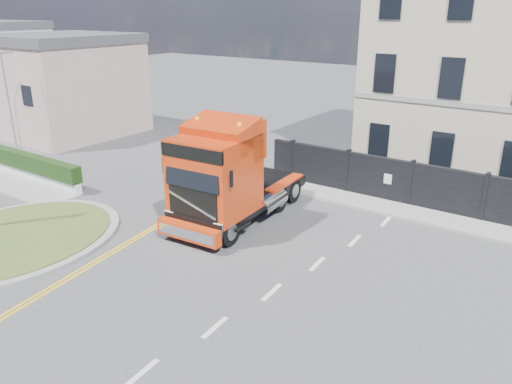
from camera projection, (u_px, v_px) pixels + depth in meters
The scene contains 11 objects.
ground at pixel (207, 261), 17.21m from camera, with size 120.00×120.00×0.00m, color #424244.
traffic_island at pixel (11, 239), 18.64m from camera, with size 6.80×6.80×0.17m.
hedge_wall at pixel (28, 166), 25.09m from camera, with size 8.00×0.55×1.35m.
pavement_side at pixel (9, 184), 24.49m from camera, with size 8.50×1.80×0.10m, color gray.
seaside_bldg_pink at pixel (66, 89), 33.83m from camera, with size 8.00×8.00×6.00m, color #C7A79B.
seaside_bldg_cream at pixel (27, 83), 39.83m from camera, with size 9.00×8.00×5.00m, color beige.
hoarding_fence at pixel (473, 196), 20.26m from camera, with size 18.80×0.25×2.00m.
georgian_building at pixel (512, 60), 24.66m from camera, with size 12.30×10.30×12.80m.
pavement_far at pixel (450, 222), 20.20m from camera, with size 20.00×1.60×0.12m, color gray.
truck at pixel (225, 179), 19.49m from camera, with size 3.10×7.27×4.26m.
lamppost_slim at pixel (8, 96), 27.87m from camera, with size 0.25×0.49×5.99m.
Camera 1 is at (10.17, -11.57, 8.22)m, focal length 35.00 mm.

